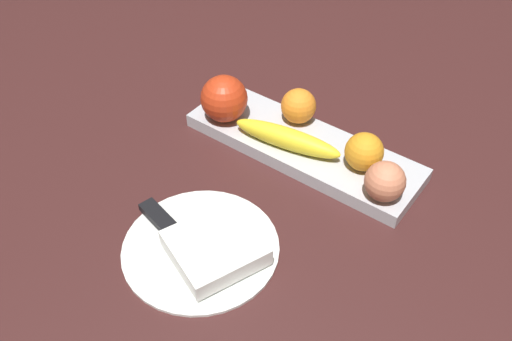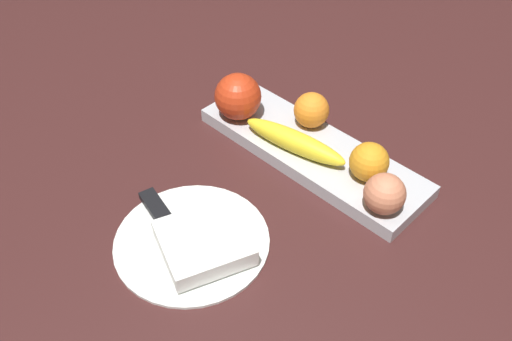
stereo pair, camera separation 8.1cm
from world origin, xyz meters
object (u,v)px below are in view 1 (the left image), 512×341
fruit_tray (302,146)px  apple (224,99)px  banana (288,137)px  knife (168,227)px  orange_near_apple (364,152)px  orange_near_banana (298,106)px  dinner_plate (201,246)px  folded_napkin (215,247)px  peach (385,181)px

fruit_tray → apple: apple is taller
banana → knife: bearing=-108.9°
apple → orange_near_apple: (0.25, 0.03, -0.01)m
orange_near_banana → knife: bearing=-93.1°
dinner_plate → folded_napkin: 0.03m
apple → orange_near_banana: size_ratio=1.34×
fruit_tray → orange_near_apple: bearing=1.6°
banana → apple: bearing=172.6°
apple → peach: size_ratio=1.33×
orange_near_apple → apple: bearing=-172.8°
apple → fruit_tray: bearing=11.4°
apple → banana: 0.13m
apple → orange_near_apple: size_ratio=1.33×
orange_near_banana → fruit_tray: bearing=-47.5°
knife → orange_near_banana: bearing=99.9°
banana → dinner_plate: 0.24m
peach → folded_napkin: size_ratio=0.53×
fruit_tray → apple: size_ratio=5.02×
fruit_tray → dinner_plate: fruit_tray is taller
apple → banana: size_ratio=0.43×
banana → peach: 0.18m
fruit_tray → folded_napkin: folded_napkin is taller
orange_near_banana → folded_napkin: size_ratio=0.52×
fruit_tray → banana: bearing=-118.4°
orange_near_banana → peach: (0.20, -0.08, 0.00)m
banana → peach: size_ratio=3.05×
apple → orange_near_banana: 0.13m
apple → folded_napkin: size_ratio=0.70×
apple → dinner_plate: size_ratio=0.36×
banana → peach: bearing=-13.1°
folded_napkin → knife: (-0.08, -0.01, -0.01)m
fruit_tray → knife: fruit_tray is taller
peach → apple: bearing=178.5°
dinner_plate → peach: bearing=53.6°
dinner_plate → fruit_tray: bearing=90.0°
banana → orange_near_apple: (0.12, 0.03, 0.01)m
folded_napkin → knife: folded_napkin is taller
apple → folded_napkin: bearing=-53.5°
dinner_plate → folded_napkin: folded_napkin is taller
apple → knife: size_ratio=0.45×
folded_napkin → fruit_tray: bearing=96.1°
peach → dinner_plate: 0.28m
knife → peach: bearing=59.4°
fruit_tray → peach: bearing=-12.7°
orange_near_apple → folded_napkin: orange_near_apple is taller
apple → knife: 0.26m
folded_napkin → apple: bearing=126.5°
folded_napkin → knife: bearing=-175.3°
orange_near_apple → peach: (0.06, -0.04, 0.00)m
orange_near_banana → knife: 0.31m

